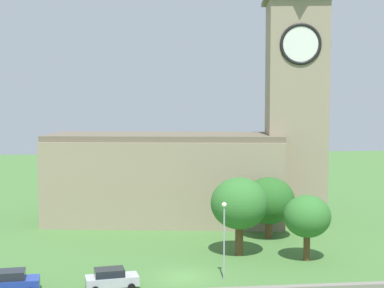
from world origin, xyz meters
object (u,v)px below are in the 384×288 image
object	(u,v)px
car_blue	(12,282)
tree_riverside_east	(307,217)
car_silver	(111,279)
tree_riverside_west	(239,204)
church	(205,152)
streetlamp_west_mid	(224,228)
tree_by_tower	(269,201)

from	to	relation	value
car_blue	tree_riverside_east	size ratio (longest dim) A/B	0.67
car_silver	tree_riverside_west	bearing A→B (deg)	35.51
car_blue	tree_riverside_east	distance (m)	27.31
car_silver	tree_riverside_east	world-z (taller)	tree_riverside_east
church	tree_riverside_west	distance (m)	16.88
streetlamp_west_mid	car_blue	bearing A→B (deg)	-175.03
car_silver	streetlamp_west_mid	bearing A→B (deg)	7.77
car_silver	tree_riverside_east	size ratio (longest dim) A/B	0.71
church	car_blue	distance (m)	32.77
tree_riverside_east	church	bearing A→B (deg)	110.98
tree_riverside_west	tree_by_tower	bearing A→B (deg)	54.86
streetlamp_west_mid	tree_riverside_east	world-z (taller)	streetlamp_west_mid
church	tree_riverside_east	distance (m)	20.86
tree_riverside_east	tree_riverside_west	bearing A→B (deg)	157.12
tree_riverside_east	tree_by_tower	bearing A→B (deg)	98.64
church	tree_riverside_west	bearing A→B (deg)	-85.84
car_blue	tree_by_tower	size ratio (longest dim) A/B	0.62
car_blue	tree_riverside_west	distance (m)	22.56
tree_by_tower	streetlamp_west_mid	bearing A→B (deg)	-117.90
streetlamp_west_mid	tree_riverside_west	size ratio (longest dim) A/B	0.87
church	streetlamp_west_mid	bearing A→B (deg)	-93.90
car_silver	tree_by_tower	size ratio (longest dim) A/B	0.66
car_blue	car_silver	size ratio (longest dim) A/B	0.95
streetlamp_west_mid	tree_by_tower	xyz separation A→B (m)	(7.52, 14.20, -0.34)
car_blue	car_silver	distance (m)	7.83
streetlamp_west_mid	tree_riverside_west	distance (m)	8.08
car_blue	streetlamp_west_mid	world-z (taller)	streetlamp_west_mid
tree_riverside_east	streetlamp_west_mid	bearing A→B (deg)	-150.90
church	car_silver	distance (m)	28.77
tree_by_tower	tree_riverside_west	world-z (taller)	tree_riverside_west
streetlamp_west_mid	tree_riverside_east	xyz separation A→B (m)	(8.93, 4.97, -0.26)
car_blue	tree_by_tower	world-z (taller)	tree_by_tower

